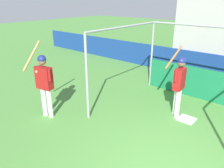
% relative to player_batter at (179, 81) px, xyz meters
% --- Properties ---
extents(batting_cage, '(4.14, 3.43, 2.44)m').
position_rel_player_batter_xyz_m(batting_cage, '(0.19, 1.05, -0.02)').
color(batting_cage, gray).
rests_on(batting_cage, ground).
extents(home_plate, '(0.44, 0.44, 0.02)m').
position_rel_player_batter_xyz_m(home_plate, '(0.36, -0.01, -1.06)').
color(home_plate, white).
rests_on(home_plate, ground).
extents(player_batter, '(0.54, 0.87, 1.94)m').
position_rel_player_batter_xyz_m(player_batter, '(0.00, 0.00, 0.00)').
color(player_batter, white).
rests_on(player_batter, ground).
extents(player_waiting, '(0.75, 0.58, 2.14)m').
position_rel_player_batter_xyz_m(player_waiting, '(-2.81, -2.43, 0.05)').
color(player_waiting, white).
rests_on(player_waiting, ground).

